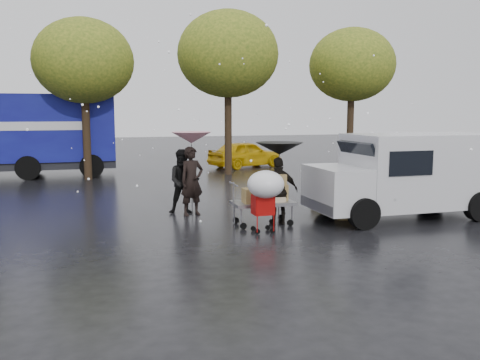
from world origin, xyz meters
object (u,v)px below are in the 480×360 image
object	(u,v)px
white_van	(408,174)
yellow_taxi	(245,154)
person_pink	(192,181)
shopping_cart	(265,188)
person_black	(279,191)
vendor_cart	(266,196)
blue_truck	(21,136)

from	to	relation	value
white_van	yellow_taxi	xyz separation A→B (m)	(-0.53, 12.84, -0.50)
person_pink	shopping_cart	size ratio (longest dim) A/B	1.27
shopping_cart	yellow_taxi	xyz separation A→B (m)	(3.67, 13.54, -0.40)
person_black	vendor_cart	size ratio (longest dim) A/B	1.10
vendor_cart	blue_truck	bearing A→B (deg)	120.52
person_black	yellow_taxi	world-z (taller)	person_black
person_pink	yellow_taxi	world-z (taller)	person_pink
blue_truck	yellow_taxi	distance (m)	10.36
person_black	blue_truck	xyz separation A→B (m)	(-7.24, 11.76, 0.92)
person_pink	person_black	bearing A→B (deg)	-60.99
person_pink	shopping_cart	bearing A→B (deg)	-83.03
shopping_cart	white_van	distance (m)	4.27
blue_truck	vendor_cart	bearing A→B (deg)	-59.48
shopping_cart	blue_truck	bearing A→B (deg)	117.60
yellow_taxi	vendor_cart	bearing A→B (deg)	144.06
person_pink	vendor_cart	bearing A→B (deg)	-65.97
person_pink	blue_truck	world-z (taller)	blue_truck
person_pink	person_black	world-z (taller)	person_pink
blue_truck	yellow_taxi	world-z (taller)	blue_truck
shopping_cart	person_black	bearing A→B (deg)	52.26
yellow_taxi	person_pink	bearing A→B (deg)	134.95
person_black	person_pink	bearing A→B (deg)	-41.68
person_pink	vendor_cart	world-z (taller)	person_pink
person_black	vendor_cart	distance (m)	0.34
person_black	white_van	xyz separation A→B (m)	(3.56, -0.14, 0.32)
person_black	vendor_cart	xyz separation A→B (m)	(-0.32, 0.03, -0.11)
vendor_cart	white_van	bearing A→B (deg)	-2.47
vendor_cart	shopping_cart	world-z (taller)	shopping_cart
vendor_cart	blue_truck	distance (m)	13.66
white_van	yellow_taxi	world-z (taller)	white_van
person_pink	white_van	world-z (taller)	white_van
vendor_cart	shopping_cart	distance (m)	0.99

